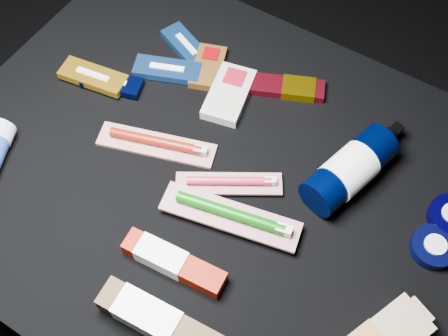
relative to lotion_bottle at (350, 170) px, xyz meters
The scene contains 16 objects.
ground 0.49m from the lotion_bottle, 150.99° to the right, with size 3.00×3.00×0.00m, color black.
cloth_table 0.33m from the lotion_bottle, 150.99° to the right, with size 0.98×0.78×0.40m, color black.
luna_bar_0 0.42m from the lotion_bottle, 165.49° to the left, with size 0.13×0.09×0.02m.
luna_bar_1 0.40m from the lotion_bottle, behind, with size 0.14×0.09×0.02m.
luna_bar_2 0.48m from the lotion_bottle, behind, with size 0.12×0.07×0.02m.
luna_bar_3 0.51m from the lotion_bottle, behind, with size 0.14×0.07×0.02m.
clif_bar_0 0.35m from the lotion_bottle, 165.89° to the left, with size 0.09×0.12×0.02m.
clif_bar_1 0.28m from the lotion_bottle, 169.36° to the left, with size 0.10×0.14×0.02m.
power_bar 0.22m from the lotion_bottle, 145.71° to the left, with size 0.15×0.10×0.02m.
lotion_bottle is the anchor object (origin of this frame).
cream_tin_lower 0.18m from the lotion_bottle, 14.18° to the right, with size 0.07×0.07×0.02m.
toothbrush_pack_0 0.34m from the lotion_bottle, 159.98° to the right, with size 0.22×0.11×0.02m.
toothbrush_pack_1 0.20m from the lotion_bottle, 144.39° to the right, with size 0.18×0.13×0.02m.
toothbrush_pack_2 0.22m from the lotion_bottle, 126.29° to the right, with size 0.24×0.10×0.03m.
toothpaste_carton_red 0.34m from the lotion_bottle, 120.64° to the right, with size 0.17×0.05×0.03m.
toothpaste_carton_green 0.40m from the lotion_bottle, 108.83° to the right, with size 0.21×0.06×0.04m.
Camera 1 is at (0.27, -0.41, 1.26)m, focal length 45.00 mm.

